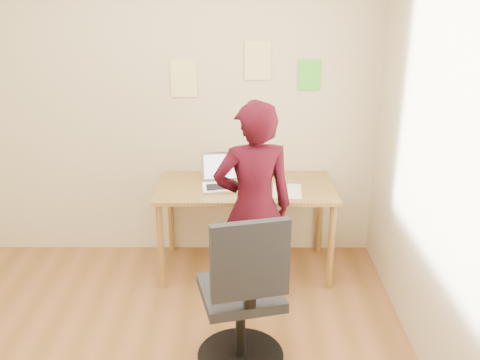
{
  "coord_description": "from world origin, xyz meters",
  "views": [
    {
      "loc": [
        0.63,
        -2.56,
        2.26
      ],
      "look_at": [
        0.61,
        0.95,
        0.95
      ],
      "focal_mm": 40.0,
      "sensor_mm": 36.0,
      "label": 1
    }
  ],
  "objects_px": {
    "desk": "(246,196)",
    "person": "(254,208)",
    "office_chair": "(243,303)",
    "phone": "(263,194)",
    "laptop": "(224,180)"
  },
  "relations": [
    {
      "from": "desk",
      "to": "person",
      "type": "height_order",
      "value": "person"
    },
    {
      "from": "desk",
      "to": "laptop",
      "type": "relative_size",
      "value": 3.76
    },
    {
      "from": "desk",
      "to": "office_chair",
      "type": "distance_m",
      "value": 1.22
    },
    {
      "from": "phone",
      "to": "office_chair",
      "type": "bearing_deg",
      "value": -95.98
    },
    {
      "from": "office_chair",
      "to": "person",
      "type": "relative_size",
      "value": 0.69
    },
    {
      "from": "desk",
      "to": "person",
      "type": "relative_size",
      "value": 0.91
    },
    {
      "from": "office_chair",
      "to": "person",
      "type": "height_order",
      "value": "person"
    },
    {
      "from": "laptop",
      "to": "phone",
      "type": "relative_size",
      "value": 3.12
    },
    {
      "from": "office_chair",
      "to": "person",
      "type": "distance_m",
      "value": 0.76
    },
    {
      "from": "laptop",
      "to": "phone",
      "type": "height_order",
      "value": "laptop"
    },
    {
      "from": "laptop",
      "to": "person",
      "type": "bearing_deg",
      "value": -73.52
    },
    {
      "from": "desk",
      "to": "laptop",
      "type": "distance_m",
      "value": 0.22
    },
    {
      "from": "person",
      "to": "desk",
      "type": "bearing_deg",
      "value": -94.53
    },
    {
      "from": "laptop",
      "to": "phone",
      "type": "bearing_deg",
      "value": -38.3
    },
    {
      "from": "phone",
      "to": "person",
      "type": "height_order",
      "value": "person"
    }
  ]
}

